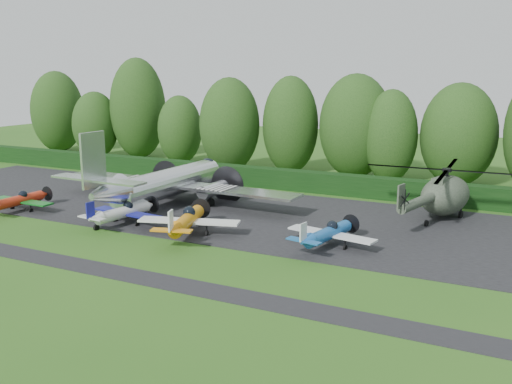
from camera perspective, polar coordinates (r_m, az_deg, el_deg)
The scene contains 19 objects.
ground at distance 40.90m, azimuth -10.52°, elevation -4.91°, with size 160.00×160.00×0.00m, color #295919.
apron at distance 48.93m, azimuth -3.49°, elevation -1.91°, with size 70.00×18.00×0.01m, color black.
taxiway_verge at distance 36.55m, azimuth -16.21°, elevation -7.26°, with size 70.00×2.00×0.00m, color black.
hedgerow at distance 58.48m, azimuth 1.90°, elevation 0.41°, with size 90.00×1.60×2.00m, color black.
transport_plane at distance 50.71m, azimuth -8.93°, elevation 0.93°, with size 23.95×18.36×7.67m.
light_plane_red at distance 52.47m, azimuth -22.66°, elevation -0.77°, with size 6.21×6.53×2.39m.
light_plane_white at distance 45.42m, azimuth -13.12°, elevation -1.97°, with size 6.48×6.81×2.49m.
light_plane_orange at distance 41.50m, azimuth -6.90°, elevation -2.84°, with size 7.44×7.82×2.86m.
light_plane_blue at distance 38.90m, azimuth 7.23°, elevation -4.12°, with size 6.39×6.72×2.45m.
helicopter at distance 48.43m, azimuth 18.40°, elevation 0.01°, with size 12.76×14.94×4.11m.
tree_0 at distance 66.40m, azimuth 3.46°, elevation 6.69°, with size 6.46×6.46×11.26m.
tree_2 at distance 89.19m, azimuth -19.25°, elevation 7.58°, with size 7.53×7.53×11.77m.
tree_3 at distance 62.49m, azimuth 19.60°, elevation 5.41°, with size 7.74×7.74×10.66m.
tree_4 at distance 79.50m, azimuth -11.73°, elevation 8.17°, with size 7.49×7.49×13.53m.
tree_7 at distance 81.54m, azimuth -15.76°, elevation 6.48°, with size 6.23×6.23×9.05m.
tree_8 at distance 67.46m, azimuth -2.66°, elevation 6.71°, with size 7.10×7.10×11.07m.
tree_9 at distance 62.32m, azimuth 13.32°, elevation 5.42°, with size 5.63×5.63×9.93m.
tree_10 at distance 64.43m, azimuth 9.91°, elevation 6.50°, with size 8.03×8.03×11.53m.
tree_11 at distance 73.85m, azimuth -7.63°, elevation 6.17°, with size 5.64×5.64×8.76m.
Camera 1 is at (23.83, -31.08, 11.79)m, focal length 40.00 mm.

